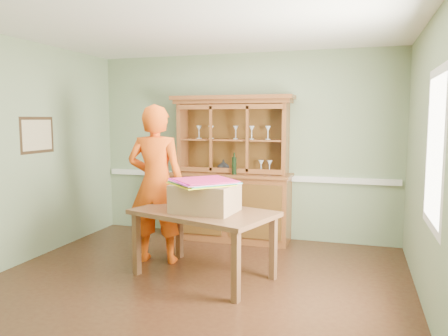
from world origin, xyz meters
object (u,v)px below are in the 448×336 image
(china_hutch, at_px, (231,189))
(person, at_px, (156,184))
(cardboard_box, at_px, (205,198))
(dining_table, at_px, (204,219))

(china_hutch, relative_size, person, 1.08)
(person, bearing_deg, cardboard_box, 145.04)
(china_hutch, relative_size, dining_table, 1.22)
(cardboard_box, relative_size, person, 0.34)
(dining_table, height_order, person, person)
(china_hutch, xyz_separation_m, cardboard_box, (0.18, -1.63, 0.17))
(cardboard_box, height_order, person, person)
(dining_table, xyz_separation_m, cardboard_box, (0.04, -0.04, 0.24))
(cardboard_box, bearing_deg, person, 153.04)
(dining_table, bearing_deg, person, 172.31)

